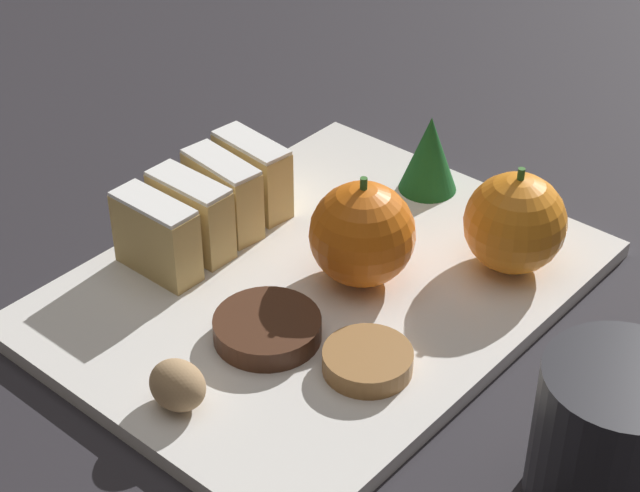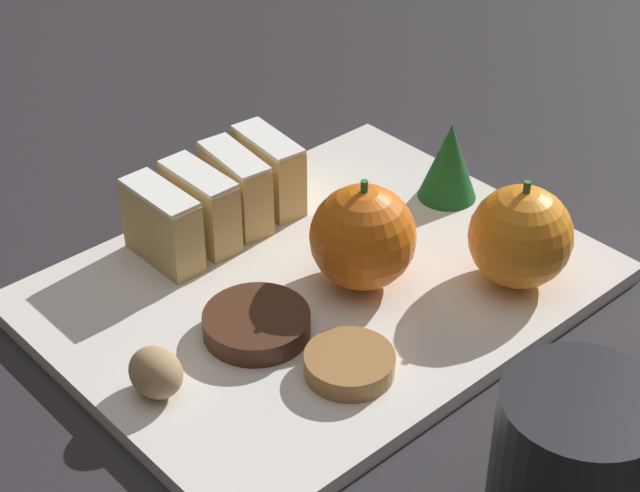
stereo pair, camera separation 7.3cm
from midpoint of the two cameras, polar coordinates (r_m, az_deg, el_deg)
ground_plane at (r=0.75m, az=2.77°, el=-2.72°), size 6.00×6.00×0.00m
serving_platter at (r=0.75m, az=2.78°, el=-2.36°), size 0.28×0.37×0.01m
stollen_slice_front at (r=0.75m, az=-5.71°, el=1.01°), size 0.07×0.03×0.06m
stollen_slice_second at (r=0.77m, az=-3.75°, el=2.03°), size 0.07×0.03×0.06m
stollen_slice_third at (r=0.79m, az=-1.92°, el=3.02°), size 0.07×0.03×0.06m
stollen_slice_fourth at (r=0.81m, az=-0.20°, el=3.97°), size 0.07×0.03×0.06m
orange_near at (r=0.73m, az=5.17°, el=0.37°), size 0.07×0.07×0.08m
orange_far at (r=0.74m, az=13.42°, el=0.39°), size 0.07×0.07×0.08m
walnut at (r=0.65m, az=-5.59°, el=-6.86°), size 0.04×0.03×0.03m
chocolate_cookie at (r=0.69m, az=-0.41°, el=-4.29°), size 0.07×0.07×0.02m
gingerbread_cookie at (r=0.67m, az=4.72°, el=-6.41°), size 0.06×0.06×0.01m
evergreen_sprig at (r=0.83m, az=9.43°, el=4.41°), size 0.05×0.05×0.06m
coffee_mug at (r=0.59m, az=17.05°, el=-11.39°), size 0.12×0.09×0.10m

